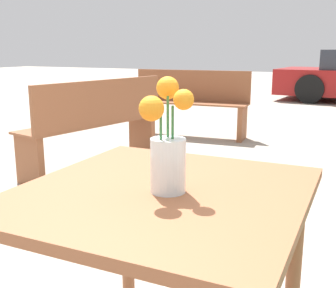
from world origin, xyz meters
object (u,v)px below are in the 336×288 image
flower_vase (167,151)px  bench_far (190,101)px  bench_middle (97,122)px  table_front (163,228)px

flower_vase → bench_far: size_ratio=0.20×
bench_far → flower_vase: bearing=-67.7°
bench_middle → bench_far: (0.14, 1.87, 0.00)m
flower_vase → bench_far: flower_vase is taller
table_front → bench_far: size_ratio=0.52×
table_front → flower_vase: 0.23m
table_front → bench_far: (-1.65, 4.07, -0.17)m
table_front → bench_middle: bench_middle is taller
table_front → bench_middle: 2.83m
table_front → bench_middle: bearing=129.2°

